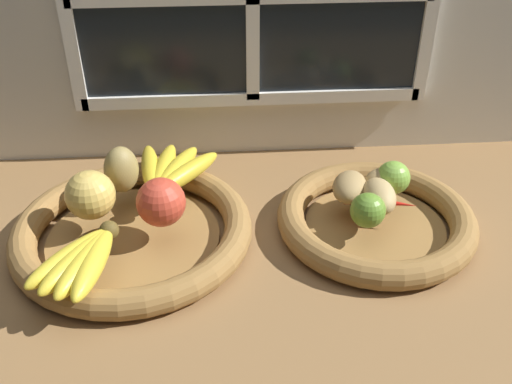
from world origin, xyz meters
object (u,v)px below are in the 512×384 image
(apple_golden_left, at_px, (90,195))
(potato_back, at_px, (385,180))
(banana_bunch_back, at_px, (169,171))
(lime_near, at_px, (368,210))
(chili_pepper, at_px, (381,202))
(fruit_bowl_right, at_px, (376,220))
(banana_bunch_front, at_px, (82,260))
(potato_oblong, at_px, (350,187))
(potato_large, at_px, (379,196))
(pear_brown, at_px, (121,170))
(apple_red_right, at_px, (161,202))
(lime_far, at_px, (393,178))
(fruit_bowl_left, at_px, (133,231))

(apple_golden_left, relative_size, potato_back, 1.06)
(banana_bunch_back, height_order, lime_near, lime_near)
(apple_golden_left, xyz_separation_m, potato_back, (0.47, 0.04, -0.02))
(lime_near, bearing_deg, chili_pepper, 52.98)
(fruit_bowl_right, bearing_deg, potato_back, 65.56)
(chili_pepper, bearing_deg, banana_bunch_front, -148.46)
(fruit_bowl_right, distance_m, potato_oblong, 0.07)
(banana_bunch_front, bearing_deg, lime_near, 9.75)
(banana_bunch_front, relative_size, potato_oblong, 2.09)
(potato_large, xyz_separation_m, lime_near, (-0.03, -0.04, 0.00))
(pear_brown, height_order, potato_large, pear_brown)
(fruit_bowl_right, relative_size, chili_pepper, 2.82)
(apple_red_right, bearing_deg, pear_brown, 126.28)
(fruit_bowl_right, bearing_deg, potato_large, 90.00)
(banana_bunch_front, height_order, lime_far, lime_far)
(fruit_bowl_left, relative_size, potato_large, 4.54)
(banana_bunch_back, bearing_deg, apple_golden_left, -138.36)
(chili_pepper, bearing_deg, fruit_bowl_right, -164.99)
(banana_bunch_back, relative_size, lime_near, 3.24)
(fruit_bowl_left, height_order, chili_pepper, chili_pepper)
(potato_large, xyz_separation_m, potato_oblong, (-0.04, 0.03, -0.00))
(banana_bunch_front, bearing_deg, pear_brown, 80.20)
(fruit_bowl_left, xyz_separation_m, lime_far, (0.43, 0.04, 0.05))
(banana_bunch_back, bearing_deg, potato_oblong, -15.36)
(potato_back, relative_size, chili_pepper, 0.64)
(pear_brown, relative_size, banana_bunch_front, 0.49)
(potato_large, xyz_separation_m, chili_pepper, (0.00, -0.00, -0.01))
(potato_large, bearing_deg, potato_back, 65.56)
(lime_far, bearing_deg, fruit_bowl_left, -174.13)
(fruit_bowl_left, distance_m, lime_far, 0.43)
(apple_red_right, height_order, potato_large, apple_red_right)
(fruit_bowl_right, xyz_separation_m, lime_near, (-0.03, -0.04, 0.05))
(fruit_bowl_right, bearing_deg, potato_oblong, 142.13)
(pear_brown, distance_m, banana_bunch_back, 0.08)
(potato_back, xyz_separation_m, lime_far, (0.01, -0.01, 0.01))
(fruit_bowl_right, height_order, lime_far, lime_far)
(apple_golden_left, bearing_deg, fruit_bowl_left, -12.08)
(banana_bunch_front, relative_size, potato_large, 1.98)
(lime_near, xyz_separation_m, lime_far, (0.06, 0.09, 0.00))
(potato_oblong, bearing_deg, pear_brown, 172.31)
(apple_golden_left, relative_size, banana_bunch_front, 0.47)
(fruit_bowl_left, bearing_deg, fruit_bowl_right, -0.00)
(pear_brown, relative_size, banana_bunch_back, 0.46)
(banana_bunch_back, bearing_deg, fruit_bowl_left, -115.45)
(banana_bunch_front, bearing_deg, potato_large, 14.51)
(pear_brown, xyz_separation_m, potato_back, (0.43, -0.03, -0.02))
(apple_golden_left, height_order, chili_pepper, apple_golden_left)
(lime_near, bearing_deg, potato_oblong, 98.65)
(potato_oblong, height_order, lime_near, lime_near)
(apple_red_right, distance_m, apple_golden_left, 0.11)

